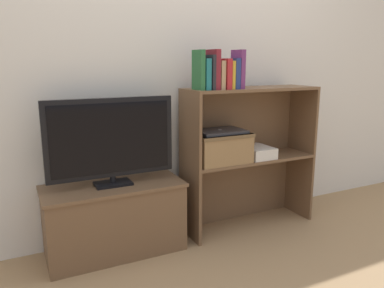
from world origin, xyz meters
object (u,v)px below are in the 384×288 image
book_navy (233,74)px  book_charcoal (209,72)px  laptop (220,131)px  book_crimson (224,74)px  book_tan (218,75)px  book_plum (238,69)px  storage_basket_left (220,146)px  magazine_stack (257,152)px  book_teal (204,74)px  tv (111,140)px  book_forest (198,70)px  book_mustard (228,75)px  book_maroon (213,70)px  tv_stand (115,218)px

book_navy → book_charcoal: bearing=-180.0°
laptop → book_crimson: bearing=-90.9°
book_tan → book_crimson: size_ratio=0.93×
book_tan → book_navy: size_ratio=0.93×
book_plum → storage_basket_left: size_ratio=0.65×
storage_basket_left → magazine_stack: 0.31m
book_teal → book_crimson: 0.15m
tv → laptop: tv is taller
book_teal → book_charcoal: 0.04m
book_forest → book_charcoal: 0.07m
book_plum → laptop: 0.42m
book_teal → book_tan: size_ratio=1.07×
book_plum → magazine_stack: size_ratio=1.05×
book_crimson → book_mustard: book_crimson is taller
book_maroon → laptop: size_ratio=0.76×
laptop → tv_stand: bearing=176.7°
tv_stand → book_plum: bearing=-5.4°
book_charcoal → storage_basket_left: (0.11, 0.04, -0.49)m
book_forest → magazine_stack: bearing=3.0°
book_teal → book_tan: 0.11m
book_tan → laptop: (0.04, 0.04, -0.37)m
tv_stand → book_plum: size_ratio=3.42×
tv_stand → book_navy: (0.80, -0.08, 0.88)m
book_mustard → book_plum: bearing=0.0°
book_mustard → laptop: size_ratio=0.55×
book_navy → book_plum: bearing=0.0°
book_forest → book_mustard: 0.22m
storage_basket_left → book_navy: bearing=-28.1°
tv_stand → book_maroon: size_ratio=3.43×
storage_basket_left → book_forest: bearing=-168.6°
book_charcoal → book_plum: 0.22m
book_tan → book_mustard: bearing=-0.0°
book_plum → book_charcoal: bearing=-180.0°
book_maroon → book_crimson: bearing=0.0°
book_crimson → book_maroon: bearing=180.0°
tv_stand → storage_basket_left: (0.73, -0.04, 0.40)m
tv_stand → book_navy: size_ratio=4.38×
book_forest → storage_basket_left: size_ratio=0.64×
book_mustard → storage_basket_left: size_ratio=0.47×
laptop → book_navy: bearing=-28.1°
tv → storage_basket_left: size_ratio=2.01×
tv_stand → magazine_stack: 1.09m
book_tan → book_plum: book_plum is taller
book_mustard → book_plum: 0.08m
laptop → magazine_stack: bearing=-2.2°
book_crimson → storage_basket_left: bearing=89.1°
book_tan → book_navy: bearing=-0.0°
book_charcoal → magazine_stack: bearing=3.6°
book_charcoal → magazine_stack: (0.41, 0.03, -0.57)m
tv → magazine_stack: (1.03, -0.05, -0.18)m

